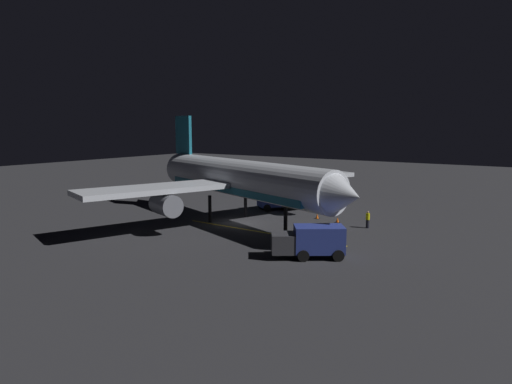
{
  "coord_description": "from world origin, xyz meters",
  "views": [
    {
      "loc": [
        38.52,
        28.07,
        10.26
      ],
      "look_at": [
        0.0,
        2.0,
        3.5
      ],
      "focal_mm": 32.36,
      "sensor_mm": 36.0,
      "label": 1
    }
  ],
  "objects_px": {
    "catering_truck": "(280,199)",
    "traffic_cone_near_left": "(317,216)",
    "ground_crew_worker": "(368,219)",
    "traffic_cone_near_right": "(337,220)",
    "airliner": "(237,179)",
    "baggage_truck": "(311,242)",
    "traffic_cone_under_wing": "(274,234)"
  },
  "relations": [
    {
      "from": "baggage_truck",
      "to": "traffic_cone_under_wing",
      "type": "bearing_deg",
      "value": -125.02
    },
    {
      "from": "airliner",
      "to": "baggage_truck",
      "type": "height_order",
      "value": "airliner"
    },
    {
      "from": "airliner",
      "to": "traffic_cone_near_right",
      "type": "bearing_deg",
      "value": 123.84
    },
    {
      "from": "airliner",
      "to": "baggage_truck",
      "type": "relative_size",
      "value": 5.72
    },
    {
      "from": "traffic_cone_near_left",
      "to": "airliner",
      "type": "bearing_deg",
      "value": -43.29
    },
    {
      "from": "traffic_cone_under_wing",
      "to": "ground_crew_worker",
      "type": "bearing_deg",
      "value": 144.63
    },
    {
      "from": "traffic_cone_under_wing",
      "to": "baggage_truck",
      "type": "bearing_deg",
      "value": 54.98
    },
    {
      "from": "traffic_cone_near_right",
      "to": "traffic_cone_under_wing",
      "type": "xyz_separation_m",
      "value": [
        9.1,
        -2.3,
        0.0
      ]
    },
    {
      "from": "catering_truck",
      "to": "ground_crew_worker",
      "type": "distance_m",
      "value": 13.35
    },
    {
      "from": "catering_truck",
      "to": "ground_crew_worker",
      "type": "height_order",
      "value": "catering_truck"
    },
    {
      "from": "traffic_cone_near_right",
      "to": "catering_truck",
      "type": "bearing_deg",
      "value": -109.29
    },
    {
      "from": "traffic_cone_under_wing",
      "to": "catering_truck",
      "type": "bearing_deg",
      "value": -150.95
    },
    {
      "from": "airliner",
      "to": "traffic_cone_under_wing",
      "type": "relative_size",
      "value": 59.93
    },
    {
      "from": "traffic_cone_under_wing",
      "to": "traffic_cone_near_right",
      "type": "bearing_deg",
      "value": 165.8
    },
    {
      "from": "catering_truck",
      "to": "traffic_cone_near_left",
      "type": "distance_m",
      "value": 7.01
    },
    {
      "from": "baggage_truck",
      "to": "traffic_cone_near_right",
      "type": "distance_m",
      "value": 13.92
    },
    {
      "from": "airliner",
      "to": "baggage_truck",
      "type": "xyz_separation_m",
      "value": [
        7.42,
        12.63,
        -3.32
      ]
    },
    {
      "from": "airliner",
      "to": "traffic_cone_near_left",
      "type": "height_order",
      "value": "airliner"
    },
    {
      "from": "traffic_cone_near_right",
      "to": "airliner",
      "type": "bearing_deg",
      "value": -56.16
    },
    {
      "from": "airliner",
      "to": "baggage_truck",
      "type": "bearing_deg",
      "value": 59.58
    },
    {
      "from": "baggage_truck",
      "to": "traffic_cone_near_left",
      "type": "xyz_separation_m",
      "value": [
        -13.95,
        -6.47,
        -1.03
      ]
    },
    {
      "from": "traffic_cone_under_wing",
      "to": "traffic_cone_near_left",
      "type": "bearing_deg",
      "value": -177.65
    },
    {
      "from": "ground_crew_worker",
      "to": "baggage_truck",
      "type": "bearing_deg",
      "value": 0.77
    },
    {
      "from": "airliner",
      "to": "traffic_cone_under_wing",
      "type": "distance_m",
      "value": 8.48
    },
    {
      "from": "airliner",
      "to": "baggage_truck",
      "type": "distance_m",
      "value": 15.02
    },
    {
      "from": "airliner",
      "to": "ground_crew_worker",
      "type": "bearing_deg",
      "value": 112.5
    },
    {
      "from": "traffic_cone_near_right",
      "to": "ground_crew_worker",
      "type": "bearing_deg",
      "value": 77.85
    },
    {
      "from": "catering_truck",
      "to": "traffic_cone_near_left",
      "type": "xyz_separation_m",
      "value": [
        2.6,
        6.43,
        -1.04
      ]
    },
    {
      "from": "catering_truck",
      "to": "traffic_cone_near_right",
      "type": "relative_size",
      "value": 10.68
    },
    {
      "from": "traffic_cone_near_left",
      "to": "traffic_cone_near_right",
      "type": "height_order",
      "value": "same"
    },
    {
      "from": "traffic_cone_near_left",
      "to": "baggage_truck",
      "type": "bearing_deg",
      "value": 24.89
    },
    {
      "from": "airliner",
      "to": "catering_truck",
      "type": "relative_size",
      "value": 5.61
    }
  ]
}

